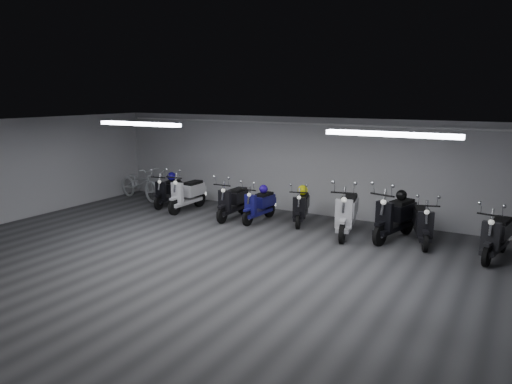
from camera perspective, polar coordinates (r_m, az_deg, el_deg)
The scene contains 21 objects.
floor at distance 9.78m, azimuth -4.11°, elevation -9.04°, with size 14.00×10.00×0.01m, color #333335.
ceiling at distance 9.17m, azimuth -4.37°, elevation 7.63°, with size 14.00×10.00×0.01m, color gray.
back_wall at distance 13.73m, azimuth 7.58°, elevation 2.99°, with size 14.00×0.01×2.80m, color #AEAEB0.
left_wall at distance 14.46m, azimuth -27.89°, elevation 2.17°, with size 0.01×10.00×2.80m, color #AEAEB0.
fluor_strip_left at distance 11.84m, azimuth -13.77°, elevation 7.92°, with size 2.40×0.18×0.08m, color white.
fluor_strip_right at distance 8.85m, azimuth 15.88°, elevation 6.65°, with size 2.40×0.18×0.08m, color white.
conduit at distance 13.52m, azimuth 7.58°, elevation 8.06°, with size 0.05×0.05×13.60m, color white.
scooter_1 at distance 15.10m, azimuth -10.47°, elevation 0.65°, with size 0.55×1.65×1.23m, color black, non-canonical shape.
scooter_2 at distance 14.34m, azimuth -8.26°, elevation 0.43°, with size 0.61×1.84×1.37m, color silver, non-canonical shape.
scooter_3 at distance 13.34m, azimuth -2.80°, elevation -0.45°, with size 0.58×1.75×1.30m, color black, non-canonical shape.
scooter_4 at distance 13.01m, azimuth 0.36°, elevation -0.94°, with size 0.54×1.63×1.21m, color navy, non-canonical shape.
scooter_5 at distance 12.84m, azimuth 5.44°, elevation -1.20°, with size 0.54×1.61×1.20m, color black, non-canonical shape.
scooter_6 at distance 11.90m, azimuth 10.83°, elevation -1.66°, with size 0.67×2.01×1.49m, color silver, non-canonical shape.
scooter_7 at distance 11.82m, azimuth 16.30°, elevation -2.03°, with size 0.67×2.00×1.49m, color black, non-canonical shape.
scooter_8 at distance 11.70m, azimuth 19.37°, elevation -2.85°, with size 0.58×1.74×1.30m, color black, non-canonical shape.
scooter_9 at distance 11.24m, azimuth 26.88°, elevation -3.94°, with size 0.60×1.79×1.34m, color black, non-canonical shape.
bicycle at distance 16.20m, azimuth -13.74°, elevation 1.44°, with size 0.73×2.06×1.33m, color silver.
helmet_0 at distance 15.25m, azimuth -10.06°, elevation 1.85°, with size 0.27×0.27×0.27m, color #150B7D.
helmet_1 at distance 13.00m, azimuth 5.60°, elevation 0.23°, with size 0.28×0.28×0.28m, color #EAED0D.
helmet_2 at distance 12.00m, azimuth 17.01°, elevation -0.36°, with size 0.26×0.26×0.26m, color black.
helmet_3 at distance 13.14m, azimuth 0.90°, elevation 0.36°, with size 0.24×0.24×0.24m, color #270EA0.
Camera 1 is at (5.16, -7.56, 3.44)m, focal length 33.45 mm.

